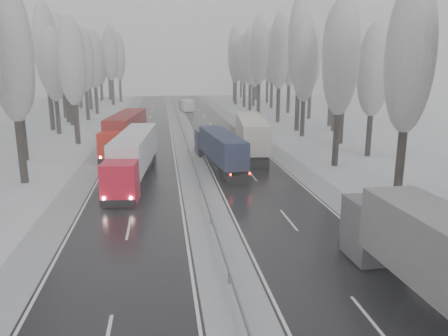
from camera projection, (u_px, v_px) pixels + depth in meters
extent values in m
plane|color=silver|center=(245.00, 334.00, 16.93)|extent=(260.00, 260.00, 0.00)
cube|color=black|center=(241.00, 162.00, 46.52)|extent=(7.50, 200.00, 0.03)
cube|color=black|center=(141.00, 165.00, 45.10)|extent=(7.50, 200.00, 0.03)
cube|color=#ADB0B5|center=(192.00, 163.00, 45.81)|extent=(3.00, 200.00, 0.04)
cube|color=#ADB0B5|center=(286.00, 160.00, 47.20)|extent=(2.40, 200.00, 0.04)
cube|color=#ADB0B5|center=(92.00, 166.00, 44.42)|extent=(2.40, 200.00, 0.04)
cube|color=slate|center=(192.00, 158.00, 45.67)|extent=(0.06, 200.00, 0.32)
cube|color=slate|center=(193.00, 165.00, 43.82)|extent=(0.12, 0.12, 0.60)
cube|color=slate|center=(180.00, 123.00, 74.63)|extent=(0.12, 0.12, 0.60)
cylinder|color=black|center=(400.00, 163.00, 33.41)|extent=(0.68, 0.68, 5.60)
ellipsoid|color=gray|center=(410.00, 55.00, 31.54)|extent=(3.60, 3.60, 11.45)
cylinder|color=black|center=(336.00, 138.00, 44.28)|extent=(0.68, 0.68, 5.62)
ellipsoid|color=gray|center=(341.00, 57.00, 42.40)|extent=(3.60, 3.60, 11.48)
cylinder|color=black|center=(369.00, 134.00, 48.96)|extent=(0.64, 0.64, 4.94)
ellipsoid|color=gray|center=(374.00, 70.00, 47.31)|extent=(3.60, 3.60, 10.09)
cylinder|color=black|center=(337.00, 128.00, 52.60)|extent=(0.66, 0.66, 5.32)
ellipsoid|color=gray|center=(341.00, 63.00, 50.83)|extent=(3.60, 3.60, 10.88)
cylinder|color=black|center=(341.00, 119.00, 56.64)|extent=(0.72, 0.72, 6.31)
ellipsoid|color=gray|center=(346.00, 47.00, 54.54)|extent=(3.60, 3.60, 12.90)
cylinder|color=black|center=(303.00, 118.00, 62.52)|extent=(0.67, 0.67, 5.38)
ellipsoid|color=gray|center=(305.00, 62.00, 60.74)|extent=(3.60, 3.60, 10.98)
cylinder|color=black|center=(334.00, 116.00, 67.32)|extent=(0.62, 0.62, 4.59)
ellipsoid|color=gray|center=(336.00, 73.00, 65.79)|extent=(3.60, 3.60, 9.39)
cylinder|color=black|center=(297.00, 108.00, 67.68)|extent=(0.76, 0.76, 6.95)
ellipsoid|color=gray|center=(300.00, 42.00, 65.37)|extent=(3.60, 3.60, 14.19)
cylinder|color=black|center=(330.00, 106.00, 72.51)|extent=(0.74, 0.74, 6.59)
ellipsoid|color=gray|center=(334.00, 48.00, 70.32)|extent=(3.60, 3.60, 13.46)
cylinder|color=black|center=(278.00, 104.00, 77.57)|extent=(0.72, 0.72, 6.37)
ellipsoid|color=gray|center=(280.00, 51.00, 75.45)|extent=(3.60, 3.60, 13.01)
cylinder|color=black|center=(309.00, 103.00, 82.44)|extent=(0.70, 0.70, 5.97)
ellipsoid|color=gray|center=(311.00, 56.00, 80.45)|extent=(3.60, 3.60, 12.20)
cylinder|color=black|center=(258.00, 99.00, 87.66)|extent=(0.74, 0.74, 6.65)
ellipsoid|color=gray|center=(259.00, 50.00, 85.44)|extent=(3.60, 3.60, 13.59)
cylinder|color=black|center=(288.00, 98.00, 92.57)|extent=(0.71, 0.71, 6.14)
ellipsoid|color=gray|center=(290.00, 56.00, 90.53)|extent=(3.60, 3.60, 12.54)
cylinder|color=black|center=(250.00, 97.00, 97.15)|extent=(0.71, 0.71, 6.05)
ellipsoid|color=gray|center=(250.00, 57.00, 95.13)|extent=(3.60, 3.60, 12.37)
cylinder|color=black|center=(271.00, 95.00, 101.77)|extent=(0.72, 0.72, 6.30)
ellipsoid|color=gray|center=(272.00, 55.00, 99.68)|extent=(3.60, 3.60, 12.87)
cylinder|color=black|center=(244.00, 95.00, 104.41)|extent=(0.70, 0.70, 5.88)
ellipsoid|color=gray|center=(244.00, 59.00, 102.45)|extent=(3.60, 3.60, 12.00)
cylinder|color=black|center=(253.00, 96.00, 108.80)|extent=(0.64, 0.64, 4.86)
ellipsoid|color=gray|center=(254.00, 67.00, 107.19)|extent=(3.60, 3.60, 9.92)
cylinder|color=black|center=(235.00, 93.00, 111.11)|extent=(0.70, 0.70, 5.98)
ellipsoid|color=gray|center=(236.00, 58.00, 109.13)|extent=(3.60, 3.60, 12.21)
cylinder|color=black|center=(267.00, 91.00, 116.19)|extent=(0.71, 0.71, 6.19)
ellipsoid|color=gray|center=(268.00, 57.00, 114.13)|extent=(3.60, 3.60, 12.64)
cylinder|color=black|center=(234.00, 89.00, 120.67)|extent=(0.75, 0.75, 6.86)
ellipsoid|color=gray|center=(234.00, 52.00, 118.39)|extent=(3.60, 3.60, 14.01)
cylinder|color=black|center=(256.00, 90.00, 125.62)|extent=(0.68, 0.68, 5.55)
ellipsoid|color=gray|center=(256.00, 62.00, 123.78)|extent=(3.60, 3.60, 11.33)
cylinder|color=black|center=(234.00, 88.00, 131.16)|extent=(0.71, 0.71, 6.09)
ellipsoid|color=gray|center=(234.00, 58.00, 129.13)|extent=(3.60, 3.60, 12.45)
cylinder|color=black|center=(241.00, 88.00, 135.47)|extent=(0.67, 0.67, 5.49)
ellipsoid|color=gray|center=(241.00, 62.00, 133.64)|extent=(3.60, 3.60, 11.21)
cylinder|color=black|center=(21.00, 150.00, 37.84)|extent=(0.69, 0.69, 5.83)
ellipsoid|color=gray|center=(10.00, 51.00, 35.90)|extent=(3.60, 3.60, 11.92)
cylinder|color=black|center=(24.00, 137.00, 46.86)|extent=(0.65, 0.65, 5.03)
ellipsoid|color=gray|center=(16.00, 69.00, 45.18)|extent=(3.60, 3.60, 10.28)
cylinder|color=black|center=(77.00, 123.00, 56.50)|extent=(0.67, 0.67, 5.44)
ellipsoid|color=gray|center=(72.00, 61.00, 54.69)|extent=(3.60, 3.60, 11.11)
cylinder|color=black|center=(22.00, 119.00, 59.25)|extent=(0.69, 0.69, 5.72)
ellipsoid|color=gray|center=(15.00, 57.00, 57.34)|extent=(3.60, 3.60, 11.69)
cylinder|color=black|center=(58.00, 116.00, 64.59)|extent=(0.66, 0.66, 5.23)
ellipsoid|color=gray|center=(53.00, 65.00, 62.85)|extent=(3.60, 3.60, 10.68)
cylinder|color=black|center=(51.00, 109.00, 68.04)|extent=(0.74, 0.74, 6.60)
ellipsoid|color=gray|center=(46.00, 46.00, 65.84)|extent=(3.60, 3.60, 13.49)
cylinder|color=black|center=(71.00, 110.00, 73.89)|extent=(0.65, 0.65, 5.16)
ellipsoid|color=gray|center=(68.00, 65.00, 72.17)|extent=(3.60, 3.60, 10.54)
cylinder|color=black|center=(68.00, 106.00, 77.48)|extent=(0.69, 0.69, 5.79)
ellipsoid|color=gray|center=(64.00, 58.00, 75.55)|extent=(3.60, 3.60, 11.84)
cylinder|color=black|center=(87.00, 105.00, 80.56)|extent=(0.68, 0.68, 5.64)
ellipsoid|color=gray|center=(84.00, 60.00, 78.68)|extent=(3.60, 3.60, 11.53)
cylinder|color=black|center=(65.00, 101.00, 83.65)|extent=(0.73, 0.73, 6.56)
ellipsoid|color=gray|center=(60.00, 50.00, 81.47)|extent=(3.60, 3.60, 13.40)
cylinder|color=black|center=(96.00, 100.00, 90.29)|extent=(0.69, 0.69, 5.79)
ellipsoid|color=gray|center=(94.00, 59.00, 88.36)|extent=(3.60, 3.60, 11.84)
cylinder|color=black|center=(76.00, 97.00, 93.39)|extent=(0.74, 0.74, 6.65)
ellipsoid|color=gray|center=(73.00, 51.00, 91.18)|extent=(3.60, 3.60, 13.58)
cylinder|color=black|center=(91.00, 98.00, 99.01)|extent=(0.65, 0.65, 5.12)
ellipsoid|color=gray|center=(88.00, 65.00, 97.30)|extent=(3.60, 3.60, 10.46)
cylinder|color=black|center=(80.00, 96.00, 102.38)|extent=(0.69, 0.69, 5.84)
ellipsoid|color=gray|center=(78.00, 59.00, 100.44)|extent=(3.60, 3.60, 11.92)
cylinder|color=black|center=(113.00, 92.00, 109.74)|extent=(0.74, 0.74, 6.67)
ellipsoid|color=gray|center=(111.00, 53.00, 107.52)|extent=(3.60, 3.60, 13.63)
cylinder|color=black|center=(78.00, 92.00, 112.40)|extent=(0.72, 0.72, 6.31)
ellipsoid|color=gray|center=(76.00, 56.00, 110.30)|extent=(3.60, 3.60, 12.88)
cylinder|color=black|center=(120.00, 90.00, 118.97)|extent=(0.72, 0.72, 6.29)
ellipsoid|color=gray|center=(119.00, 56.00, 116.88)|extent=(3.60, 3.60, 12.84)
cylinder|color=black|center=(101.00, 92.00, 122.23)|extent=(0.64, 0.64, 4.86)
ellipsoid|color=gray|center=(100.00, 67.00, 120.61)|extent=(3.60, 3.60, 9.92)
cylinder|color=black|center=(110.00, 88.00, 124.80)|extent=(0.74, 0.74, 6.63)
ellipsoid|color=gray|center=(108.00, 54.00, 122.59)|extent=(3.60, 3.60, 13.54)
cylinder|color=black|center=(102.00, 89.00, 128.37)|extent=(0.69, 0.69, 5.79)
ellipsoid|color=gray|center=(100.00, 60.00, 126.45)|extent=(3.60, 3.60, 11.82)
cube|color=#55555A|center=(371.00, 226.00, 23.31)|extent=(2.72, 2.82, 3.16)
cube|color=black|center=(361.00, 206.00, 24.40)|extent=(2.43, 0.18, 1.05)
cube|color=black|center=(357.00, 238.00, 24.97)|extent=(2.64, 0.24, 0.53)
cylinder|color=black|center=(358.00, 255.00, 22.60)|extent=(0.40, 1.11, 1.10)
cylinder|color=black|center=(397.00, 252.00, 22.97)|extent=(0.40, 1.11, 1.10)
sphere|color=white|center=(341.00, 232.00, 24.73)|extent=(0.23, 0.23, 0.23)
sphere|color=white|center=(374.00, 230.00, 25.07)|extent=(0.23, 0.23, 0.23)
cube|color=#1B1E45|center=(207.00, 143.00, 49.38)|extent=(2.43, 2.51, 2.65)
cube|color=black|center=(205.00, 136.00, 50.28)|extent=(2.03, 0.30, 0.88)
cube|color=black|center=(205.00, 150.00, 50.75)|extent=(2.21, 0.36, 0.44)
cube|color=#121B34|center=(221.00, 146.00, 42.66)|extent=(3.43, 11.66, 2.47)
cube|color=black|center=(237.00, 179.00, 37.64)|extent=(2.03, 0.31, 0.40)
cube|color=black|center=(229.00, 170.00, 40.06)|extent=(2.43, 5.03, 0.40)
cube|color=black|center=(236.00, 180.00, 38.14)|extent=(2.03, 0.26, 0.53)
cylinder|color=black|center=(200.00, 153.00, 48.73)|extent=(0.40, 0.95, 0.92)
cylinder|color=black|center=(216.00, 152.00, 49.16)|extent=(0.40, 0.95, 0.92)
cylinder|color=black|center=(221.00, 174.00, 39.56)|extent=(0.40, 0.95, 0.92)
cylinder|color=black|center=(240.00, 173.00, 39.99)|extent=(0.40, 0.95, 0.92)
cylinder|color=black|center=(224.00, 177.00, 38.47)|extent=(0.40, 0.95, 0.92)
cylinder|color=black|center=(244.00, 176.00, 38.91)|extent=(0.40, 0.95, 0.92)
sphere|color=#FF0C05|center=(228.00, 172.00, 37.22)|extent=(0.18, 0.18, 0.18)
sphere|color=#FF0C05|center=(247.00, 171.00, 37.61)|extent=(0.18, 0.18, 0.18)
sphere|color=white|center=(198.00, 148.00, 50.50)|extent=(0.19, 0.19, 0.19)
sphere|color=white|center=(212.00, 147.00, 50.89)|extent=(0.19, 0.19, 0.19)
cube|color=#9B9789|center=(246.00, 130.00, 56.78)|extent=(2.96, 3.05, 3.19)
cube|color=black|center=(245.00, 123.00, 57.89)|extent=(2.44, 0.39, 1.06)
cube|color=black|center=(245.00, 138.00, 58.47)|extent=(2.66, 0.47, 0.53)
cube|color=#BAB6A7|center=(251.00, 131.00, 48.46)|extent=(4.29, 14.03, 2.97)
cube|color=black|center=(257.00, 166.00, 42.23)|extent=(2.44, 0.41, 0.48)
cube|color=black|center=(254.00, 157.00, 45.22)|extent=(3.00, 6.08, 0.48)
cube|color=black|center=(257.00, 166.00, 42.84)|extent=(2.43, 0.35, 0.64)
cylinder|color=black|center=(238.00, 141.00, 56.20)|extent=(0.50, 1.14, 1.10)
cylinder|color=black|center=(255.00, 141.00, 56.26)|extent=(0.50, 1.14, 1.10)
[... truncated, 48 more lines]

